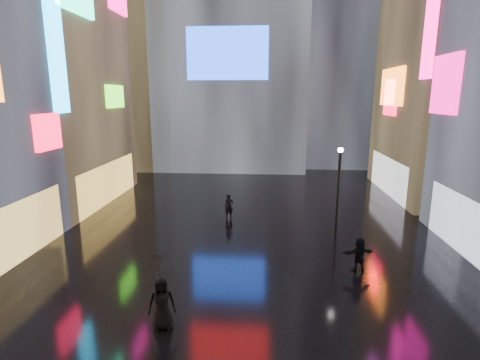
# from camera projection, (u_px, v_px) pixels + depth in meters

# --- Properties ---
(ground) EXTENTS (140.00, 140.00, 0.00)m
(ground) POSITION_uv_depth(u_px,v_px,m) (249.00, 232.00, 22.36)
(ground) COLOR black
(ground) RESTS_ON ground
(building_left_far) EXTENTS (10.28, 12.00, 22.00)m
(building_left_far) POSITION_uv_depth(u_px,v_px,m) (32.00, 53.00, 26.88)
(building_left_far) COLOR black
(building_left_far) RESTS_ON ground
(building_right_far) EXTENTS (10.28, 12.00, 28.00)m
(building_right_far) POSITION_uv_depth(u_px,v_px,m) (470.00, 13.00, 27.91)
(building_right_far) COLOR black
(building_right_far) RESTS_ON ground
(tower_flank_right) EXTENTS (12.00, 12.00, 34.00)m
(tower_flank_right) POSITION_uv_depth(u_px,v_px,m) (338.00, 16.00, 43.30)
(tower_flank_right) COLOR black
(tower_flank_right) RESTS_ON ground
(tower_flank_left) EXTENTS (10.00, 10.00, 26.00)m
(tower_flank_left) POSITION_uv_depth(u_px,v_px,m) (134.00, 50.00, 41.87)
(tower_flank_left) COLOR black
(tower_flank_left) RESTS_ON ground
(lamp_far) EXTENTS (0.30, 0.30, 5.20)m
(lamp_far) POSITION_uv_depth(u_px,v_px,m) (338.00, 187.00, 21.04)
(lamp_far) COLOR black
(lamp_far) RESTS_ON ground
(pedestrian_4) EXTENTS (1.06, 0.81, 1.93)m
(pedestrian_4) POSITION_uv_depth(u_px,v_px,m) (162.00, 303.00, 12.95)
(pedestrian_4) COLOR black
(pedestrian_4) RESTS_ON ground
(pedestrian_5) EXTENTS (1.57, 0.81, 1.61)m
(pedestrian_5) POSITION_uv_depth(u_px,v_px,m) (359.00, 255.00, 17.26)
(pedestrian_5) COLOR black
(pedestrian_5) RESTS_ON ground
(pedestrian_6) EXTENTS (0.68, 0.54, 1.62)m
(pedestrian_6) POSITION_uv_depth(u_px,v_px,m) (229.00, 206.00, 24.75)
(pedestrian_6) COLOR black
(pedestrian_6) RESTS_ON ground
(umbrella_2) EXTENTS (1.18, 1.19, 0.86)m
(umbrella_2) POSITION_uv_depth(u_px,v_px,m) (160.00, 265.00, 12.64)
(umbrella_2) COLOR black
(umbrella_2) RESTS_ON pedestrian_4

